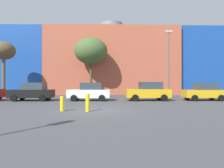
{
  "coord_description": "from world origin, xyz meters",
  "views": [
    {
      "loc": [
        0.6,
        -12.43,
        1.62
      ],
      "look_at": [
        1.01,
        7.57,
        1.66
      ],
      "focal_mm": 31.46,
      "sensor_mm": 36.0,
      "label": 1
    }
  ],
  "objects_px": {
    "parked_car_2": "(89,92)",
    "parked_car_3": "(148,91)",
    "parked_car_4": "(204,92)",
    "parked_car_1": "(32,92)",
    "bare_tree_0": "(4,52)",
    "bollard_yellow_1": "(88,103)",
    "bare_tree_1": "(91,51)",
    "street_lamp": "(169,60)",
    "bollard_yellow_0": "(62,104)"
  },
  "relations": [
    {
      "from": "parked_car_2",
      "to": "bare_tree_0",
      "type": "distance_m",
      "value": 14.64
    },
    {
      "from": "parked_car_4",
      "to": "parked_car_2",
      "type": "bearing_deg",
      "value": 0.0
    },
    {
      "from": "parked_car_4",
      "to": "bare_tree_0",
      "type": "xyz_separation_m",
      "value": [
        -23.55,
        6.69,
        5.09
      ]
    },
    {
      "from": "parked_car_1",
      "to": "bare_tree_1",
      "type": "height_order",
      "value": "bare_tree_1"
    },
    {
      "from": "parked_car_2",
      "to": "parked_car_1",
      "type": "bearing_deg",
      "value": -0.0
    },
    {
      "from": "bare_tree_0",
      "to": "parked_car_2",
      "type": "bearing_deg",
      "value": -29.14
    },
    {
      "from": "bare_tree_0",
      "to": "bollard_yellow_1",
      "type": "distance_m",
      "value": 20.03
    },
    {
      "from": "bollard_yellow_1",
      "to": "bare_tree_1",
      "type": "bearing_deg",
      "value": 94.24
    },
    {
      "from": "bare_tree_1",
      "to": "street_lamp",
      "type": "bearing_deg",
      "value": -30.8
    },
    {
      "from": "parked_car_1",
      "to": "parked_car_4",
      "type": "distance_m",
      "value": 17.19
    },
    {
      "from": "parked_car_2",
      "to": "parked_car_3",
      "type": "relative_size",
      "value": 0.96
    },
    {
      "from": "parked_car_3",
      "to": "bollard_yellow_0",
      "type": "height_order",
      "value": "parked_car_3"
    },
    {
      "from": "bare_tree_1",
      "to": "bollard_yellow_1",
      "type": "relative_size",
      "value": 7.67
    },
    {
      "from": "parked_car_2",
      "to": "parked_car_3",
      "type": "distance_m",
      "value": 5.9
    },
    {
      "from": "parked_car_1",
      "to": "bare_tree_1",
      "type": "bearing_deg",
      "value": -121.57
    },
    {
      "from": "parked_car_4",
      "to": "street_lamp",
      "type": "distance_m",
      "value": 5.24
    },
    {
      "from": "parked_car_3",
      "to": "bollard_yellow_1",
      "type": "xyz_separation_m",
      "value": [
        -5.27,
        -7.88,
        -0.39
      ]
    },
    {
      "from": "parked_car_2",
      "to": "parked_car_4",
      "type": "bearing_deg",
      "value": -180.0
    },
    {
      "from": "bare_tree_0",
      "to": "bollard_yellow_1",
      "type": "bearing_deg",
      "value": -49.08
    },
    {
      "from": "bare_tree_1",
      "to": "bollard_yellow_0",
      "type": "height_order",
      "value": "bare_tree_1"
    },
    {
      "from": "parked_car_1",
      "to": "street_lamp",
      "type": "height_order",
      "value": "street_lamp"
    },
    {
      "from": "parked_car_2",
      "to": "street_lamp",
      "type": "bearing_deg",
      "value": -163.07
    },
    {
      "from": "parked_car_4",
      "to": "bare_tree_1",
      "type": "distance_m",
      "value": 15.64
    },
    {
      "from": "street_lamp",
      "to": "bollard_yellow_0",
      "type": "bearing_deg",
      "value": -133.43
    },
    {
      "from": "parked_car_2",
      "to": "parked_car_4",
      "type": "relative_size",
      "value": 1.03
    },
    {
      "from": "parked_car_2",
      "to": "parked_car_3",
      "type": "bearing_deg",
      "value": -180.0
    },
    {
      "from": "bare_tree_1",
      "to": "bollard_yellow_1",
      "type": "bearing_deg",
      "value": -85.76
    },
    {
      "from": "parked_car_1",
      "to": "bare_tree_0",
      "type": "distance_m",
      "value": 10.53
    },
    {
      "from": "parked_car_3",
      "to": "street_lamp",
      "type": "xyz_separation_m",
      "value": [
        2.9,
        2.68,
        3.49
      ]
    },
    {
      "from": "parked_car_2",
      "to": "parked_car_4",
      "type": "height_order",
      "value": "parked_car_2"
    },
    {
      "from": "parked_car_1",
      "to": "parked_car_4",
      "type": "relative_size",
      "value": 1.03
    },
    {
      "from": "parked_car_4",
      "to": "parked_car_1",
      "type": "bearing_deg",
      "value": 0.0
    },
    {
      "from": "bare_tree_1",
      "to": "street_lamp",
      "type": "xyz_separation_m",
      "value": [
        9.36,
        -5.58,
        -1.89
      ]
    },
    {
      "from": "parked_car_3",
      "to": "bollard_yellow_1",
      "type": "distance_m",
      "value": 9.49
    },
    {
      "from": "parked_car_3",
      "to": "parked_car_4",
      "type": "xyz_separation_m",
      "value": [
        5.66,
        0.0,
        -0.06
      ]
    },
    {
      "from": "parked_car_1",
      "to": "bollard_yellow_0",
      "type": "relative_size",
      "value": 4.59
    },
    {
      "from": "bollard_yellow_0",
      "to": "street_lamp",
      "type": "relative_size",
      "value": 0.12
    },
    {
      "from": "parked_car_1",
      "to": "bollard_yellow_1",
      "type": "height_order",
      "value": "parked_car_1"
    },
    {
      "from": "parked_car_1",
      "to": "bare_tree_1",
      "type": "xyz_separation_m",
      "value": [
        5.07,
        8.26,
        5.42
      ]
    },
    {
      "from": "parked_car_4",
      "to": "bare_tree_1",
      "type": "bearing_deg",
      "value": -34.26
    },
    {
      "from": "parked_car_1",
      "to": "parked_car_3",
      "type": "bearing_deg",
      "value": 180.0
    },
    {
      "from": "parked_car_4",
      "to": "parked_car_3",
      "type": "bearing_deg",
      "value": 0.0
    },
    {
      "from": "parked_car_3",
      "to": "parked_car_1",
      "type": "bearing_deg",
      "value": -0.0
    },
    {
      "from": "bollard_yellow_0",
      "to": "bollard_yellow_1",
      "type": "relative_size",
      "value": 0.84
    },
    {
      "from": "parked_car_3",
      "to": "bollard_yellow_0",
      "type": "relative_size",
      "value": 4.77
    },
    {
      "from": "parked_car_3",
      "to": "bollard_yellow_1",
      "type": "bearing_deg",
      "value": 56.24
    },
    {
      "from": "parked_car_3",
      "to": "bollard_yellow_0",
      "type": "distance_m",
      "value": 10.24
    },
    {
      "from": "parked_car_1",
      "to": "bare_tree_0",
      "type": "height_order",
      "value": "bare_tree_0"
    },
    {
      "from": "bare_tree_0",
      "to": "bollard_yellow_1",
      "type": "relative_size",
      "value": 6.81
    },
    {
      "from": "parked_car_4",
      "to": "bare_tree_0",
      "type": "height_order",
      "value": "bare_tree_0"
    }
  ]
}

